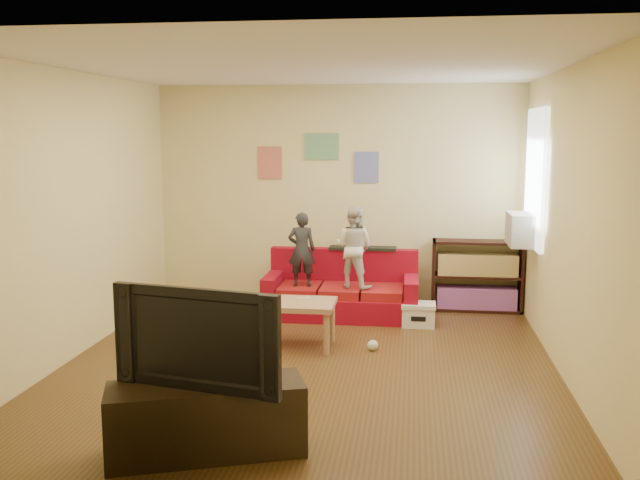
# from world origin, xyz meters

# --- Properties ---
(room_shell) EXTENTS (4.52, 5.02, 2.72)m
(room_shell) POSITION_xyz_m (0.00, 0.00, 1.35)
(room_shell) COLOR brown
(room_shell) RESTS_ON ground
(sofa) EXTENTS (1.76, 0.81, 0.78)m
(sofa) POSITION_xyz_m (0.12, 1.86, 0.26)
(sofa) COLOR maroon
(sofa) RESTS_ON ground
(child_a) EXTENTS (0.34, 0.24, 0.86)m
(child_a) POSITION_xyz_m (-0.33, 1.70, 0.80)
(child_a) COLOR #26292E
(child_a) RESTS_ON sofa
(child_b) EXTENTS (0.56, 0.50, 0.94)m
(child_b) POSITION_xyz_m (0.27, 1.70, 0.84)
(child_b) COLOR silver
(child_b) RESTS_ON sofa
(coffee_table) EXTENTS (1.03, 0.57, 0.46)m
(coffee_table) POSITION_xyz_m (-0.34, 0.57, 0.40)
(coffee_table) COLOR tan
(coffee_table) RESTS_ON ground
(remote) EXTENTS (0.19, 0.15, 0.02)m
(remote) POSITION_xyz_m (-0.59, 0.45, 0.47)
(remote) COLOR black
(remote) RESTS_ON coffee_table
(game_controller) EXTENTS (0.15, 0.10, 0.03)m
(game_controller) POSITION_xyz_m (-0.14, 0.62, 0.48)
(game_controller) COLOR silver
(game_controller) RESTS_ON coffee_table
(bookshelf) EXTENTS (1.06, 0.32, 0.85)m
(bookshelf) POSITION_xyz_m (1.70, 2.30, 0.38)
(bookshelf) COLOR black
(bookshelf) RESTS_ON ground
(window) EXTENTS (0.04, 1.08, 1.48)m
(window) POSITION_xyz_m (2.22, 1.65, 1.64)
(window) COLOR white
(window) RESTS_ON room_shell
(ac_unit) EXTENTS (0.28, 0.55, 0.35)m
(ac_unit) POSITION_xyz_m (2.10, 1.65, 1.08)
(ac_unit) COLOR #B7B2A3
(ac_unit) RESTS_ON window
(artwork_left) EXTENTS (0.30, 0.01, 0.40)m
(artwork_left) POSITION_xyz_m (-0.85, 2.48, 1.75)
(artwork_left) COLOR #D87266
(artwork_left) RESTS_ON room_shell
(artwork_center) EXTENTS (0.42, 0.01, 0.32)m
(artwork_center) POSITION_xyz_m (-0.20, 2.48, 1.95)
(artwork_center) COLOR #72B27F
(artwork_center) RESTS_ON room_shell
(artwork_right) EXTENTS (0.30, 0.01, 0.38)m
(artwork_right) POSITION_xyz_m (0.35, 2.48, 1.70)
(artwork_right) COLOR #727FCC
(artwork_right) RESTS_ON room_shell
(file_box) EXTENTS (0.37, 0.29, 0.26)m
(file_box) POSITION_xyz_m (1.01, 1.50, 0.13)
(file_box) COLOR white
(file_box) RESTS_ON ground
(tv_stand) EXTENTS (1.36, 0.84, 0.48)m
(tv_stand) POSITION_xyz_m (-0.41, -1.88, 0.24)
(tv_stand) COLOR black
(tv_stand) RESTS_ON ground
(television) EXTENTS (1.17, 0.39, 0.67)m
(television) POSITION_xyz_m (-0.41, -1.88, 0.82)
(television) COLOR black
(television) RESTS_ON tv_stand
(tissue) EXTENTS (0.12, 0.12, 0.11)m
(tissue) POSITION_xyz_m (0.56, 0.53, 0.05)
(tissue) COLOR silver
(tissue) RESTS_ON ground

